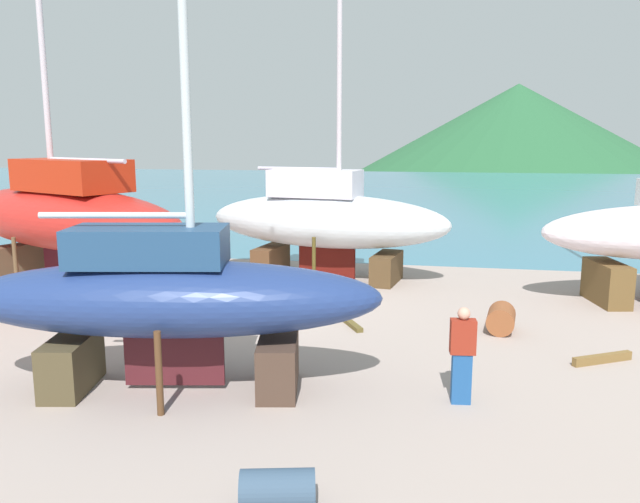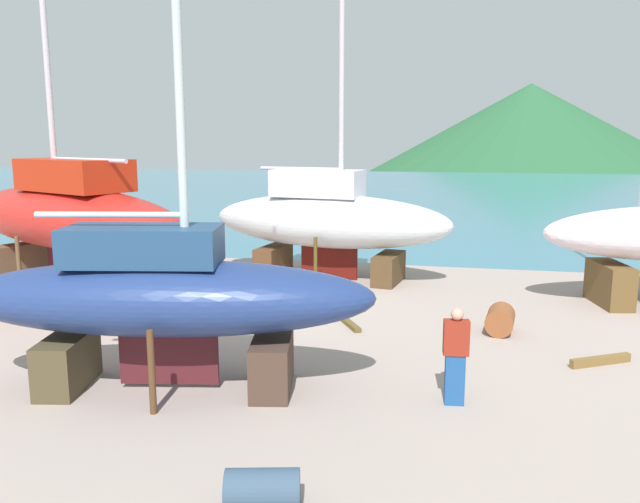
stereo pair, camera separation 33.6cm
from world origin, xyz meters
The scene contains 11 objects.
ground_plane centered at (0.00, -5.28, 0.00)m, with size 47.77×47.77×0.00m, color #A29087.
sea_water centered at (0.00, 38.42, 0.00)m, with size 160.06×63.52×0.01m, color teal.
headland_hill centered at (21.25, 132.69, 0.00)m, with size 117.50×117.50×32.25m, color #275B35.
sailboat_large_starboard centered at (0.57, -5.93, 1.78)m, with size 7.93×3.39×12.10m.
sailboat_far_slipway centered at (-5.56, 0.48, 2.31)m, with size 10.05×6.61×14.48m.
sailboat_small_center centered at (1.65, 3.99, 1.97)m, with size 8.41×3.49×11.96m.
worker centered at (5.81, -5.55, 0.91)m, with size 0.46×0.29×1.75m.
barrel_by_slipway centered at (6.87, -1.09, 0.33)m, with size 0.66×0.66×0.94m, color brown.
barrel_tipped_center centered at (3.45, -9.33, 0.26)m, with size 0.53×0.53×0.95m, color #344A62.
timber_short_skew centered at (8.77, -2.92, 0.09)m, with size 1.45×0.13×0.18m, color brown.
timber_long_aft centered at (3.20, -1.20, 0.05)m, with size 1.42×0.17×0.11m, color brown.
Camera 1 is at (5.36, -16.46, 4.65)m, focal length 35.74 mm.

